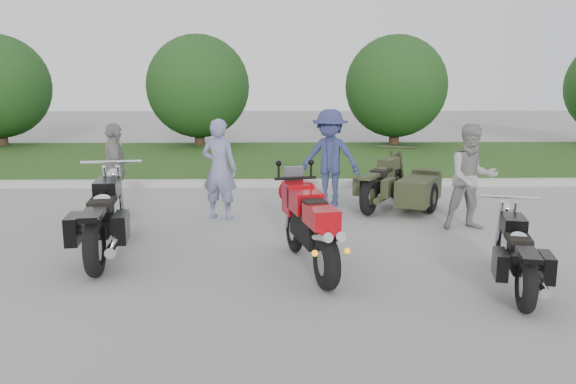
{
  "coord_description": "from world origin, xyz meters",
  "views": [
    {
      "loc": [
        -0.26,
        -6.65,
        2.36
      ],
      "look_at": [
        -0.09,
        1.27,
        0.8
      ],
      "focal_mm": 35.0,
      "sensor_mm": 36.0,
      "label": 1
    }
  ],
  "objects_px": {
    "sportbike_red": "(310,224)",
    "person_denim": "(330,158)",
    "cruiser_left": "(105,221)",
    "person_grey": "(472,178)",
    "cruiser_right": "(517,256)",
    "person_stripe": "(219,169)",
    "person_back": "(115,171)",
    "cruiser_sidecar": "(403,188)"
  },
  "relations": [
    {
      "from": "person_stripe",
      "to": "person_denim",
      "type": "relative_size",
      "value": 0.94
    },
    {
      "from": "person_back",
      "to": "person_grey",
      "type": "bearing_deg",
      "value": -117.06
    },
    {
      "from": "cruiser_sidecar",
      "to": "person_stripe",
      "type": "relative_size",
      "value": 1.25
    },
    {
      "from": "person_grey",
      "to": "person_back",
      "type": "distance_m",
      "value": 6.02
    },
    {
      "from": "cruiser_sidecar",
      "to": "person_grey",
      "type": "relative_size",
      "value": 1.28
    },
    {
      "from": "cruiser_right",
      "to": "person_denim",
      "type": "bearing_deg",
      "value": 124.71
    },
    {
      "from": "cruiser_left",
      "to": "person_grey",
      "type": "distance_m",
      "value": 5.65
    },
    {
      "from": "cruiser_left",
      "to": "person_denim",
      "type": "distance_m",
      "value": 4.64
    },
    {
      "from": "cruiser_right",
      "to": "person_stripe",
      "type": "xyz_separation_m",
      "value": [
        -3.73,
        3.54,
        0.47
      ]
    },
    {
      "from": "cruiser_left",
      "to": "cruiser_right",
      "type": "relative_size",
      "value": 1.27
    },
    {
      "from": "cruiser_sidecar",
      "to": "person_stripe",
      "type": "height_order",
      "value": "person_stripe"
    },
    {
      "from": "person_grey",
      "to": "person_denim",
      "type": "bearing_deg",
      "value": 137.94
    },
    {
      "from": "cruiser_sidecar",
      "to": "person_denim",
      "type": "height_order",
      "value": "person_denim"
    },
    {
      "from": "cruiser_right",
      "to": "person_grey",
      "type": "height_order",
      "value": "person_grey"
    },
    {
      "from": "sportbike_red",
      "to": "person_back",
      "type": "bearing_deg",
      "value": 125.74
    },
    {
      "from": "person_grey",
      "to": "cruiser_left",
      "type": "bearing_deg",
      "value": -167.48
    },
    {
      "from": "cruiser_right",
      "to": "person_stripe",
      "type": "distance_m",
      "value": 5.17
    },
    {
      "from": "person_back",
      "to": "person_denim",
      "type": "bearing_deg",
      "value": -95.19
    },
    {
      "from": "cruiser_sidecar",
      "to": "person_stripe",
      "type": "bearing_deg",
      "value": -141.5
    },
    {
      "from": "cruiser_left",
      "to": "person_grey",
      "type": "relative_size",
      "value": 1.52
    },
    {
      "from": "person_stripe",
      "to": "person_grey",
      "type": "height_order",
      "value": "person_stripe"
    },
    {
      "from": "cruiser_left",
      "to": "cruiser_right",
      "type": "distance_m",
      "value": 5.26
    },
    {
      "from": "person_denim",
      "to": "person_back",
      "type": "relative_size",
      "value": 1.11
    },
    {
      "from": "sportbike_red",
      "to": "cruiser_right",
      "type": "bearing_deg",
      "value": -30.28
    },
    {
      "from": "cruiser_right",
      "to": "sportbike_red",
      "type": "bearing_deg",
      "value": 175.97
    },
    {
      "from": "sportbike_red",
      "to": "cruiser_left",
      "type": "distance_m",
      "value": 2.83
    },
    {
      "from": "person_grey",
      "to": "person_back",
      "type": "height_order",
      "value": "person_grey"
    },
    {
      "from": "cruiser_right",
      "to": "person_back",
      "type": "xyz_separation_m",
      "value": [
        -5.55,
        3.66,
        0.43
      ]
    },
    {
      "from": "cruiser_right",
      "to": "person_stripe",
      "type": "height_order",
      "value": "person_stripe"
    },
    {
      "from": "person_denim",
      "to": "person_stripe",
      "type": "bearing_deg",
      "value": -133.05
    },
    {
      "from": "sportbike_red",
      "to": "cruiser_right",
      "type": "height_order",
      "value": "sportbike_red"
    },
    {
      "from": "cruiser_left",
      "to": "person_back",
      "type": "height_order",
      "value": "person_back"
    },
    {
      "from": "cruiser_sidecar",
      "to": "person_back",
      "type": "height_order",
      "value": "person_back"
    },
    {
      "from": "cruiser_right",
      "to": "person_grey",
      "type": "xyz_separation_m",
      "value": [
        0.39,
        2.74,
        0.45
      ]
    },
    {
      "from": "person_grey",
      "to": "cruiser_right",
      "type": "bearing_deg",
      "value": -99.71
    },
    {
      "from": "cruiser_left",
      "to": "person_back",
      "type": "bearing_deg",
      "value": 93.43
    },
    {
      "from": "person_denim",
      "to": "cruiser_sidecar",
      "type": "bearing_deg",
      "value": 3.79
    },
    {
      "from": "cruiser_right",
      "to": "cruiser_sidecar",
      "type": "xyz_separation_m",
      "value": [
        -0.38,
        4.15,
        0.02
      ]
    },
    {
      "from": "cruiser_left",
      "to": "cruiser_sidecar",
      "type": "xyz_separation_m",
      "value": [
        4.7,
        2.78,
        -0.09
      ]
    },
    {
      "from": "person_denim",
      "to": "sportbike_red",
      "type": "bearing_deg",
      "value": -78.66
    },
    {
      "from": "sportbike_red",
      "to": "person_denim",
      "type": "xyz_separation_m",
      "value": [
        0.6,
        3.79,
        0.33
      ]
    },
    {
      "from": "person_stripe",
      "to": "person_grey",
      "type": "distance_m",
      "value": 4.2
    }
  ]
}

